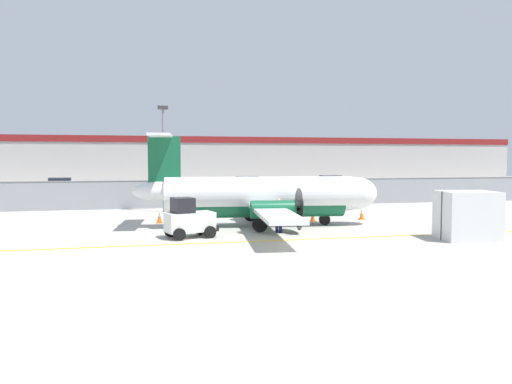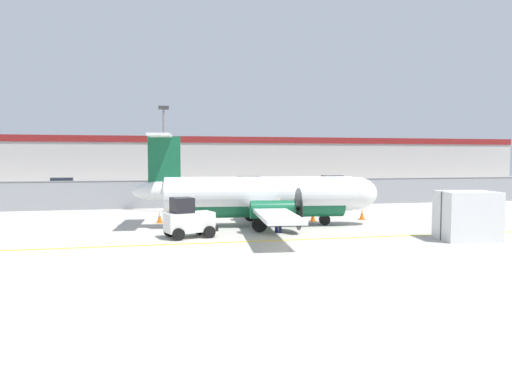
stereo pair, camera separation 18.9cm
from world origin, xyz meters
name	(u,v)px [view 2 (the right image)]	position (x,y,z in m)	size (l,w,h in m)	color
ground_plane	(302,240)	(0.00, 2.00, 0.00)	(140.00, 140.00, 0.01)	#ADA89E
perimeter_fence	(238,192)	(0.00, 18.00, 1.12)	(98.00, 0.10, 2.10)	gray
parking_lot_strip	(217,195)	(0.00, 29.50, 0.06)	(98.00, 17.00, 0.12)	#38383A
background_building	(197,162)	(0.00, 47.99, 3.26)	(91.00, 8.10, 6.50)	#BCB7B2
commuter_airplane	(264,197)	(-0.60, 6.81, 1.60)	(13.42, 16.08, 4.92)	white
baggage_tug	(188,219)	(-4.97, 3.72, 0.86)	(2.54, 1.89, 1.88)	silver
ground_crew_worker	(278,214)	(-0.49, 4.28, 0.95)	(0.48, 0.48, 1.70)	#191E4C
cargo_container	(467,216)	(7.29, 0.36, 1.10)	(2.68, 2.34, 2.20)	silver
traffic_cone_near_left	(168,223)	(-5.77, 7.00, 0.31)	(0.36, 0.36, 0.64)	orange
traffic_cone_near_right	(362,214)	(5.85, 8.34, 0.31)	(0.36, 0.36, 0.64)	orange
traffic_cone_far_left	(160,218)	(-6.13, 9.39, 0.31)	(0.36, 0.36, 0.64)	orange
traffic_cone_far_right	(313,216)	(2.67, 8.16, 0.31)	(0.36, 0.36, 0.64)	orange
parked_car_0	(61,185)	(-15.50, 35.72, 0.89)	(4.33, 2.29, 1.58)	navy
parked_car_1	(123,190)	(-8.82, 26.34, 0.89)	(4.21, 2.02, 1.58)	navy
parked_car_2	(167,184)	(-4.61, 35.13, 0.89)	(4.20, 2.00, 1.58)	#19662D
parked_car_3	(224,189)	(0.03, 24.94, 0.89)	(4.36, 2.36, 1.58)	#19662D
parked_car_4	(248,183)	(4.35, 35.19, 0.89)	(4.38, 2.42, 1.58)	silver
parked_car_5	(336,188)	(10.70, 24.67, 0.89)	(4.32, 2.25, 1.58)	#19662D
parked_car_6	(331,182)	(14.51, 35.77, 0.89)	(4.36, 2.35, 1.58)	red
apron_light_pole	(164,149)	(-5.60, 15.45, 4.30)	(0.70, 0.30, 7.27)	slate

